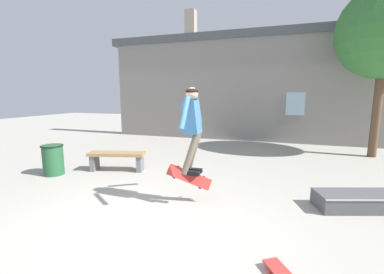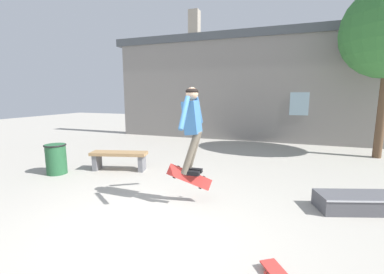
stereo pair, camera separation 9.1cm
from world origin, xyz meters
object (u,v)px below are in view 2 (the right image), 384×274
Objects in this scene: trash_bin at (56,158)px; skater at (192,123)px; park_bench at (119,157)px; skate_ledge at (358,202)px; skateboard_flipping at (189,177)px.

trash_bin is 4.03m from skater.
skate_ledge is (5.28, -0.66, -0.20)m from park_bench.
skate_ledge is 1.92× the size of trash_bin.
park_bench is at bearing 137.22° from skateboard_flipping.
skater is 1.89× the size of skateboard_flipping.
skate_ledge is at bearing -1.82° from skateboard_flipping.
skateboard_flipping is at bearing 131.51° from skater.
skater is at bearing -8.99° from trash_bin.
skater is 1.02m from skateboard_flipping.
skate_ledge is 3.15m from skater.
park_bench is 5.32m from skate_ledge.
trash_bin is 3.78m from skateboard_flipping.
trash_bin is at bearing 162.97° from skate_ledge.
skateboard_flipping is (-2.83, -0.65, 0.34)m from skate_ledge.
park_bench is 2.01× the size of trash_bin.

